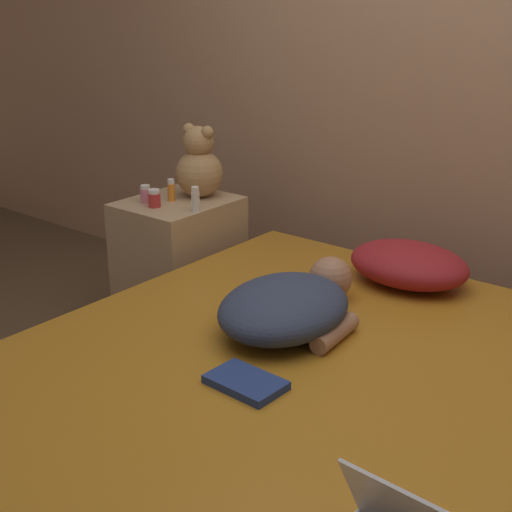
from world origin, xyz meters
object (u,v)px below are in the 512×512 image
Objects in this scene: person_lying at (290,305)px; bottle_pink at (145,194)px; teddy_bear at (199,166)px; bottle_white at (195,199)px; pillow at (409,264)px; book at (246,382)px; bottle_red at (154,198)px; bottle_orange at (171,190)px.

bottle_pink reaches higher than person_lying.
teddy_bear reaches higher than bottle_white.
pillow is 1.18m from bottle_pink.
pillow is 0.96m from book.
teddy_bear is 1.49× the size of book.
teddy_bear is (-0.91, 0.56, 0.23)m from person_lying.
bottle_orange is at bearing 95.06° from bottle_red.
person_lying is at bearing -31.39° from teddy_bear.
bottle_red is at bearing -161.17° from bottle_white.
bottle_pink is at bearing -130.27° from bottle_orange.
teddy_bear reaches higher than bottle_orange.
person_lying is 2.01× the size of teddy_bear.
bottle_white reaches higher than bottle_red.
book is (0.89, -0.75, -0.20)m from bottle_white.
person_lying is at bearing -18.16° from bottle_red.
bottle_pink is 0.11m from bottle_orange.
book is at bearing -76.77° from person_lying.
bottle_white is 1.06× the size of bottle_orange.
bottle_pink reaches higher than pillow.
bottle_pink is at bearing -172.25° from bottle_white.
teddy_bear is 0.17m from bottle_orange.
teddy_bear is at bearing 128.66° from bottle_white.
person_lying is 8.51× the size of bottle_pink.
bottle_red is (-0.04, -0.24, -0.10)m from teddy_bear.
teddy_bear is at bearing -178.44° from pillow.
person_lying reaches higher than book.
person_lying is 1.00m from bottle_red.
book is (0.12, -0.38, -0.07)m from person_lying.
book is at bearing -42.05° from teddy_bear.
bottle_orange is at bearing 143.49° from book.
bottle_white is at bearing -14.57° from bottle_orange.
bottle_orange is at bearing -171.52° from pillow.
bottle_orange is at bearing -109.32° from teddy_bear.
bottle_orange reaches higher than bottle_red.
bottle_white is 1.37× the size of bottle_red.
pillow is 5.96× the size of bottle_pink.
bottle_white is at bearing 7.75° from bottle_pink.
bottle_pink is 1.37m from book.
bottle_orange is 1.36m from book.
person_lying is 1.09m from bottle_pink.
bottle_red is 0.11m from bottle_orange.
bottle_pink is 0.35× the size of book.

